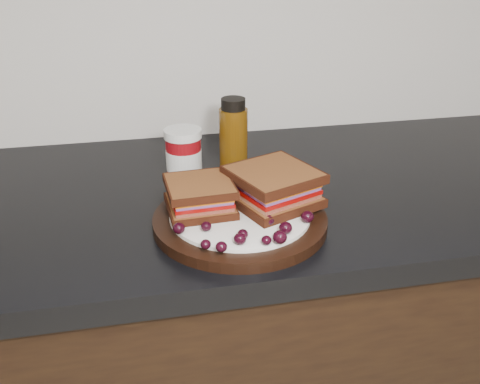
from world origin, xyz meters
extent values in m
cube|color=black|center=(0.00, 1.70, 0.88)|extent=(3.98, 0.60, 0.04)
cylinder|color=black|center=(0.13, 1.56, 0.91)|extent=(0.28, 0.28, 0.02)
ellipsoid|color=black|center=(0.03, 1.51, 0.93)|extent=(0.02, 0.02, 0.02)
ellipsoid|color=black|center=(0.07, 1.51, 0.93)|extent=(0.02, 0.02, 0.02)
ellipsoid|color=black|center=(0.06, 1.46, 0.93)|extent=(0.02, 0.02, 0.01)
ellipsoid|color=black|center=(0.09, 1.45, 0.93)|extent=(0.02, 0.02, 0.02)
ellipsoid|color=black|center=(0.11, 1.46, 0.93)|extent=(0.02, 0.02, 0.02)
ellipsoid|color=black|center=(0.12, 1.48, 0.93)|extent=(0.02, 0.02, 0.01)
ellipsoid|color=black|center=(0.15, 1.46, 0.93)|extent=(0.02, 0.02, 0.01)
ellipsoid|color=black|center=(0.17, 1.46, 0.93)|extent=(0.02, 0.02, 0.02)
ellipsoid|color=black|center=(0.19, 1.48, 0.93)|extent=(0.02, 0.02, 0.02)
ellipsoid|color=black|center=(0.17, 1.51, 0.93)|extent=(0.02, 0.02, 0.02)
ellipsoid|color=black|center=(0.23, 1.51, 0.93)|extent=(0.02, 0.02, 0.02)
ellipsoid|color=black|center=(0.21, 1.54, 0.93)|extent=(0.02, 0.02, 0.02)
ellipsoid|color=black|center=(0.23, 1.55, 0.93)|extent=(0.02, 0.02, 0.02)
ellipsoid|color=black|center=(0.22, 1.59, 0.93)|extent=(0.02, 0.02, 0.02)
ellipsoid|color=black|center=(0.20, 1.59, 0.93)|extent=(0.02, 0.02, 0.01)
ellipsoid|color=black|center=(0.19, 1.58, 0.93)|extent=(0.02, 0.02, 0.02)
ellipsoid|color=black|center=(0.08, 1.62, 0.93)|extent=(0.02, 0.02, 0.02)
ellipsoid|color=black|center=(0.07, 1.59, 0.93)|extent=(0.02, 0.02, 0.02)
ellipsoid|color=black|center=(0.05, 1.57, 0.93)|extent=(0.02, 0.02, 0.02)
ellipsoid|color=black|center=(0.04, 1.56, 0.93)|extent=(0.02, 0.02, 0.02)
ellipsoid|color=black|center=(0.07, 1.54, 0.93)|extent=(0.02, 0.02, 0.01)
ellipsoid|color=black|center=(0.10, 1.59, 0.93)|extent=(0.01, 0.01, 0.01)
ellipsoid|color=black|center=(0.09, 1.57, 0.93)|extent=(0.02, 0.02, 0.01)
ellipsoid|color=black|center=(0.04, 1.56, 0.93)|extent=(0.02, 0.02, 0.02)
cylinder|color=maroon|center=(0.07, 1.75, 0.95)|extent=(0.07, 0.07, 0.10)
cylinder|color=#4F2F07|center=(0.16, 1.76, 0.98)|extent=(0.06, 0.06, 0.15)
camera|label=1|loc=(-0.02, 0.82, 1.33)|focal=40.00mm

